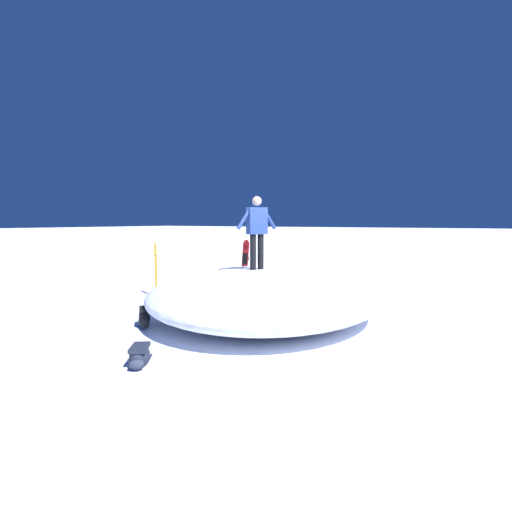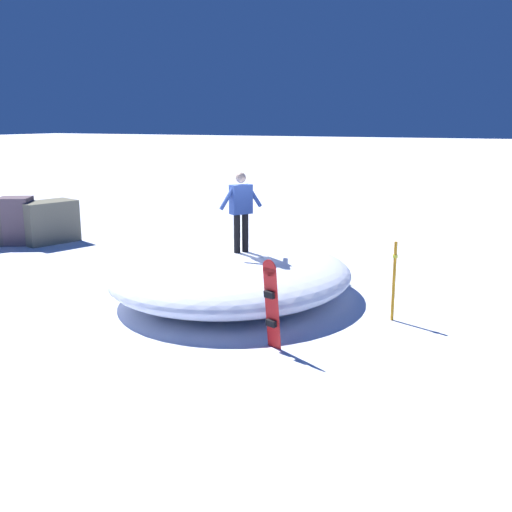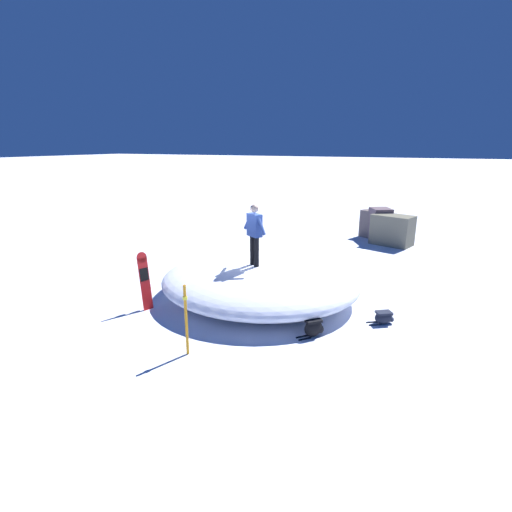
% 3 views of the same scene
% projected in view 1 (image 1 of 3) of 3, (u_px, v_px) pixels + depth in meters
% --- Properties ---
extents(ground, '(240.00, 240.00, 0.00)m').
position_uv_depth(ground, '(282.00, 314.00, 8.01)').
color(ground, white).
extents(snow_mound, '(5.59, 6.03, 1.02)m').
position_uv_depth(snow_mound, '(266.00, 292.00, 7.92)').
color(snow_mound, white).
rests_on(snow_mound, ground).
extents(snowboarder_standing, '(0.62, 0.91, 1.69)m').
position_uv_depth(snowboarder_standing, '(257.00, 228.00, 7.94)').
color(snowboarder_standing, black).
rests_on(snowboarder_standing, snow_mound).
extents(snowboard_primary_upright, '(0.32, 0.25, 1.56)m').
position_uv_depth(snowboard_primary_upright, '(245.00, 263.00, 10.97)').
color(snowboard_primary_upright, red).
rests_on(snowboard_primary_upright, ground).
extents(backpack_near, '(0.54, 0.66, 0.31)m').
position_uv_depth(backpack_near, '(140.00, 356.00, 5.09)').
color(backpack_near, '#1E2333').
rests_on(backpack_near, ground).
extents(backpack_far, '(0.61, 0.57, 0.42)m').
position_uv_depth(backpack_far, '(144.00, 317.00, 6.94)').
color(backpack_far, black).
rests_on(backpack_far, ground).
extents(trail_marker_pole, '(0.10, 0.10, 1.54)m').
position_uv_depth(trail_marker_pole, '(156.00, 269.00, 9.67)').
color(trail_marker_pole, orange).
rests_on(trail_marker_pole, ground).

